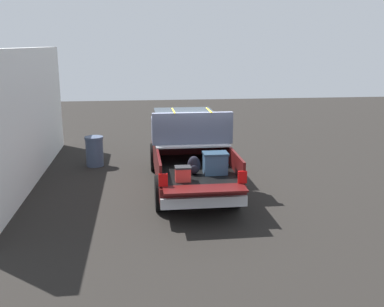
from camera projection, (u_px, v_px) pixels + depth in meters
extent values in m
plane|color=black|center=(189.00, 186.00, 12.48)|extent=(40.00, 40.00, 0.00)
cube|color=#470F0F|center=(189.00, 165.00, 12.33)|extent=(5.50, 1.92, 0.43)
cube|color=black|center=(195.00, 168.00, 11.11)|extent=(2.80, 1.80, 0.04)
cube|color=#470F0F|center=(158.00, 160.00, 10.95)|extent=(2.80, 0.06, 0.50)
cube|color=#470F0F|center=(231.00, 158.00, 11.17)|extent=(2.80, 0.06, 0.50)
cube|color=#470F0F|center=(189.00, 147.00, 12.38)|extent=(0.06, 1.80, 0.50)
cube|color=#470F0F|center=(205.00, 189.00, 9.50)|extent=(0.55, 1.80, 0.04)
cube|color=#B2B2B7|center=(191.00, 142.00, 11.74)|extent=(1.25, 1.92, 0.04)
cube|color=#470F0F|center=(184.00, 138.00, 13.51)|extent=(2.30, 1.92, 0.50)
cube|color=#2D3842|center=(185.00, 121.00, 13.29)|extent=(1.94, 1.76, 0.59)
cube|color=#470F0F|center=(180.00, 132.00, 14.83)|extent=(0.40, 1.82, 0.38)
cube|color=#B2B2B7|center=(204.00, 201.00, 9.73)|extent=(0.24, 1.92, 0.24)
cube|color=red|center=(163.00, 180.00, 9.60)|extent=(0.06, 0.20, 0.28)
cube|color=red|center=(242.00, 177.00, 9.81)|extent=(0.06, 0.20, 0.28)
cylinder|color=black|center=(155.00, 157.00, 13.95)|extent=(0.87, 0.30, 0.87)
cylinder|color=black|center=(210.00, 155.00, 14.16)|extent=(0.87, 0.30, 0.87)
cylinder|color=black|center=(161.00, 193.00, 10.58)|extent=(0.87, 0.30, 0.87)
cylinder|color=black|center=(233.00, 190.00, 10.79)|extent=(0.87, 0.30, 0.87)
cube|color=#335170|center=(215.00, 164.00, 10.51)|extent=(0.40, 0.55, 0.47)
cube|color=#23394E|center=(215.00, 153.00, 10.45)|extent=(0.44, 0.59, 0.05)
ellipsoid|color=black|center=(194.00, 165.00, 10.47)|extent=(0.20, 0.31, 0.44)
ellipsoid|color=black|center=(194.00, 169.00, 10.38)|extent=(0.09, 0.21, 0.19)
cube|color=red|center=(183.00, 175.00, 9.96)|extent=(0.26, 0.34, 0.30)
cube|color=#262628|center=(183.00, 167.00, 9.92)|extent=(0.28, 0.36, 0.04)
cube|color=#4C5166|center=(191.00, 134.00, 11.68)|extent=(0.80, 2.07, 0.42)
cube|color=#4C5166|center=(193.00, 120.00, 11.28)|extent=(0.16, 2.07, 0.40)
cube|color=#4C5166|center=(155.00, 122.00, 11.54)|extent=(0.56, 0.20, 0.22)
cube|color=#4C5166|center=(226.00, 121.00, 11.77)|extent=(0.56, 0.20, 0.22)
cube|color=yellow|center=(173.00, 111.00, 11.48)|extent=(0.90, 0.03, 0.02)
cube|color=yellow|center=(209.00, 110.00, 11.59)|extent=(0.90, 0.03, 0.02)
cube|color=white|center=(27.00, 116.00, 12.56)|extent=(9.40, 0.36, 3.80)
cylinder|color=#3F4C66|center=(95.00, 153.00, 14.47)|extent=(0.56, 0.56, 0.90)
cylinder|color=#3F4C66|center=(94.00, 138.00, 14.35)|extent=(0.60, 0.60, 0.08)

